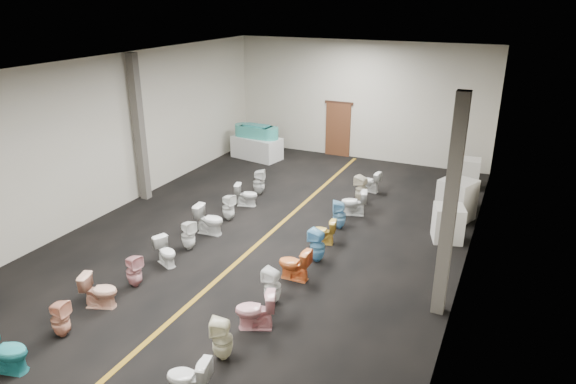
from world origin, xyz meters
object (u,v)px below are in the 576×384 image
object	(u,v)px
toilet_left_8	(246,195)
toilet_right_1	(188,378)
toilet_right_2	(222,339)
toilet_right_3	(255,310)
toilet_left_9	(259,182)
appliance_crate_c	(461,194)
toilet_left_3	(134,271)
appliance_crate_b	(456,200)
appliance_crate_d	(468,173)
toilet_right_5	(294,264)
toilet_left_7	(228,207)
bathtub	(256,132)
toilet_right_9	(354,203)
toilet_left_1	(60,319)
toilet_left_5	(188,235)
toilet_right_7	(323,232)
toilet_left_2	(100,291)
toilet_right_4	(272,286)
appliance_crate_a	(448,223)
toilet_left_4	(166,252)
toilet_left_6	(209,220)
toilet_left_0	(5,351)
toilet_right_10	(362,189)
display_table	(257,148)
toilet_right_6	(317,246)
toilet_right_8	(339,215)

from	to	relation	value
toilet_left_8	toilet_right_1	xyz separation A→B (m)	(3.08, -7.42, 0.02)
toilet_right_2	toilet_right_3	size ratio (longest dim) A/B	1.04
toilet_left_8	toilet_left_9	size ratio (longest dim) A/B	0.84
appliance_crate_c	toilet_left_9	world-z (taller)	toilet_left_9
toilet_left_3	toilet_left_8	bearing A→B (deg)	10.34
toilet_left_8	toilet_right_1	size ratio (longest dim) A/B	0.94
appliance_crate_b	appliance_crate_d	distance (m)	2.88
toilet_right_5	toilet_left_8	bearing A→B (deg)	-137.92
toilet_left_3	toilet_left_7	bearing A→B (deg)	9.59
bathtub	toilet_right_2	world-z (taller)	bathtub
toilet_right_2	toilet_right_1	bearing A→B (deg)	-18.51
toilet_left_8	toilet_right_3	size ratio (longest dim) A/B	0.89
toilet_left_9	toilet_right_9	distance (m)	3.30
toilet_left_1	toilet_left_5	distance (m)	3.96
toilet_right_7	toilet_right_9	distance (m)	2.13
toilet_left_2	toilet_right_9	size ratio (longest dim) A/B	0.98
toilet_left_9	toilet_right_3	size ratio (longest dim) A/B	1.06
toilet_left_3	toilet_right_9	bearing A→B (deg)	-18.48
toilet_left_3	toilet_right_7	world-z (taller)	toilet_left_3
bathtub	toilet_right_3	distance (m)	11.10
toilet_left_2	toilet_right_4	size ratio (longest dim) A/B	0.93
toilet_left_5	toilet_right_4	world-z (taller)	toilet_right_4
appliance_crate_a	toilet_left_4	size ratio (longest dim) A/B	1.41
toilet_left_6	toilet_right_2	xyz separation A→B (m)	(3.02, -4.25, 0.01)
toilet_right_3	toilet_left_0	bearing A→B (deg)	-72.51
toilet_left_6	toilet_left_7	xyz separation A→B (m)	(0.00, 0.98, -0.02)
toilet_left_1	toilet_right_1	size ratio (longest dim) A/B	1.01
toilet_right_2	toilet_right_10	distance (m)	8.14
appliance_crate_c	toilet_right_7	xyz separation A→B (m)	(-2.89, -4.08, -0.08)
toilet_right_5	toilet_left_6	bearing A→B (deg)	-112.54
toilet_left_6	toilet_left_8	world-z (taller)	toilet_left_6
appliance_crate_d	toilet_right_5	world-z (taller)	appliance_crate_d
display_table	toilet_right_2	world-z (taller)	display_table
toilet_right_6	toilet_right_8	size ratio (longest dim) A/B	1.03
toilet_left_6	toilet_right_10	size ratio (longest dim) A/B	0.94
toilet_right_5	toilet_right_10	world-z (taller)	toilet_right_10
toilet_left_3	toilet_right_6	xyz separation A→B (m)	(3.24, 2.76, 0.04)
appliance_crate_b	toilet_left_6	bearing A→B (deg)	-147.51
appliance_crate_c	toilet_right_1	distance (m)	10.48
appliance_crate_a	toilet_left_8	world-z (taller)	appliance_crate_a
toilet_left_6	appliance_crate_b	bearing A→B (deg)	-62.16
display_table	toilet_left_5	bearing A→B (deg)	-74.68
toilet_right_4	toilet_left_7	bearing A→B (deg)	-133.08
appliance_crate_d	toilet_left_8	world-z (taller)	appliance_crate_d
toilet_left_4	toilet_right_1	xyz separation A→B (m)	(3.03, -3.39, 0.04)
toilet_left_8	toilet_left_7	bearing A→B (deg)	166.69
toilet_left_1	toilet_left_4	world-z (taller)	toilet_left_1
toilet_left_6	toilet_right_10	xyz separation A→B (m)	(3.04, 3.89, 0.02)
toilet_left_5	toilet_right_7	bearing A→B (deg)	-42.48
appliance_crate_a	toilet_left_2	xyz separation A→B (m)	(-6.02, -6.18, -0.10)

